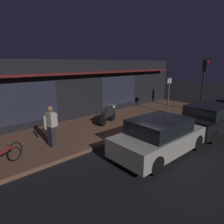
{
  "coord_description": "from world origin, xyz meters",
  "views": [
    {
      "loc": [
        -6.34,
        -4.77,
        3.43
      ],
      "look_at": [
        0.16,
        2.4,
        0.95
      ],
      "focal_mm": 31.0,
      "sensor_mm": 36.0,
      "label": 1
    }
  ],
  "objects_px": {
    "motorcycle": "(108,114)",
    "person_photographer": "(51,126)",
    "parked_car_near": "(160,136)",
    "traffic_light_pole": "(204,78)",
    "sign_post": "(169,93)",
    "bicycle_parked": "(3,157)",
    "parked_car_far": "(209,119)"
  },
  "relations": [
    {
      "from": "person_photographer",
      "to": "parked_car_near",
      "type": "xyz_separation_m",
      "value": [
        2.92,
        -3.08,
        -0.32
      ]
    },
    {
      "from": "traffic_light_pole",
      "to": "motorcycle",
      "type": "bearing_deg",
      "value": 158.97
    },
    {
      "from": "bicycle_parked",
      "to": "traffic_light_pole",
      "type": "relative_size",
      "value": 0.4
    },
    {
      "from": "sign_post",
      "to": "parked_car_far",
      "type": "distance_m",
      "value": 3.45
    },
    {
      "from": "motorcycle",
      "to": "person_photographer",
      "type": "xyz_separation_m",
      "value": [
        -3.71,
        -0.85,
        0.38
      ]
    },
    {
      "from": "parked_car_near",
      "to": "parked_car_far",
      "type": "xyz_separation_m",
      "value": [
        3.88,
        -0.27,
        0.0
      ]
    },
    {
      "from": "person_photographer",
      "to": "traffic_light_pole",
      "type": "relative_size",
      "value": 0.46
    },
    {
      "from": "parked_car_near",
      "to": "parked_car_far",
      "type": "bearing_deg",
      "value": -3.98
    },
    {
      "from": "bicycle_parked",
      "to": "sign_post",
      "type": "bearing_deg",
      "value": 1.56
    },
    {
      "from": "traffic_light_pole",
      "to": "parked_car_far",
      "type": "distance_m",
      "value": 4.03
    },
    {
      "from": "bicycle_parked",
      "to": "person_photographer",
      "type": "relative_size",
      "value": 0.87
    },
    {
      "from": "traffic_light_pole",
      "to": "bicycle_parked",
      "type": "bearing_deg",
      "value": 174.88
    },
    {
      "from": "motorcycle",
      "to": "sign_post",
      "type": "distance_m",
      "value": 4.5
    },
    {
      "from": "bicycle_parked",
      "to": "person_photographer",
      "type": "distance_m",
      "value": 2.02
    },
    {
      "from": "motorcycle",
      "to": "parked_car_near",
      "type": "distance_m",
      "value": 4.01
    },
    {
      "from": "parked_car_near",
      "to": "parked_car_far",
      "type": "distance_m",
      "value": 3.89
    },
    {
      "from": "person_photographer",
      "to": "bicycle_parked",
      "type": "bearing_deg",
      "value": -165.72
    },
    {
      "from": "person_photographer",
      "to": "traffic_light_pole",
      "type": "height_order",
      "value": "traffic_light_pole"
    },
    {
      "from": "person_photographer",
      "to": "sign_post",
      "type": "xyz_separation_m",
      "value": [
        7.99,
        -0.21,
        0.48
      ]
    },
    {
      "from": "person_photographer",
      "to": "parked_car_near",
      "type": "distance_m",
      "value": 4.26
    },
    {
      "from": "parked_car_near",
      "to": "person_photographer",
      "type": "bearing_deg",
      "value": 133.5
    },
    {
      "from": "sign_post",
      "to": "parked_car_far",
      "type": "height_order",
      "value": "sign_post"
    },
    {
      "from": "bicycle_parked",
      "to": "person_photographer",
      "type": "height_order",
      "value": "person_photographer"
    },
    {
      "from": "traffic_light_pole",
      "to": "parked_car_far",
      "type": "height_order",
      "value": "traffic_light_pole"
    },
    {
      "from": "person_photographer",
      "to": "sign_post",
      "type": "bearing_deg",
      "value": -1.53
    },
    {
      "from": "parked_car_far",
      "to": "sign_post",
      "type": "bearing_deg",
      "value": 69.22
    },
    {
      "from": "motorcycle",
      "to": "person_photographer",
      "type": "bearing_deg",
      "value": -167.07
    },
    {
      "from": "traffic_light_pole",
      "to": "parked_car_near",
      "type": "distance_m",
      "value": 7.39
    },
    {
      "from": "bicycle_parked",
      "to": "traffic_light_pole",
      "type": "xyz_separation_m",
      "value": [
        11.83,
        -1.06,
        1.97
      ]
    },
    {
      "from": "traffic_light_pole",
      "to": "parked_car_near",
      "type": "xyz_separation_m",
      "value": [
        -7.01,
        -1.54,
        -1.77
      ]
    },
    {
      "from": "parked_car_near",
      "to": "parked_car_far",
      "type": "relative_size",
      "value": 0.99
    },
    {
      "from": "sign_post",
      "to": "traffic_light_pole",
      "type": "height_order",
      "value": "traffic_light_pole"
    }
  ]
}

